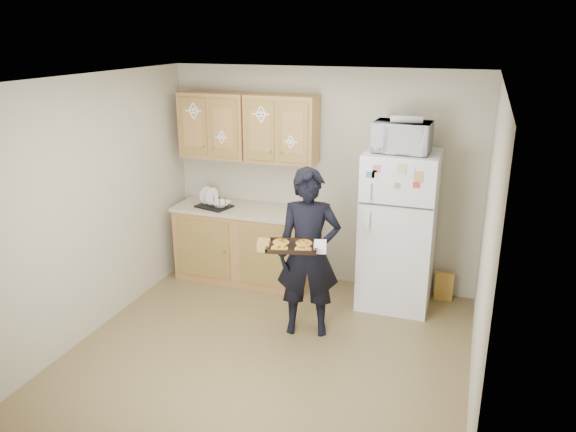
# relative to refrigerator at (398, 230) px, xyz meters

# --- Properties ---
(floor) EXTENTS (3.60, 3.60, 0.00)m
(floor) POSITION_rel_refrigerator_xyz_m (-0.95, -1.43, -0.85)
(floor) COLOR brown
(floor) RESTS_ON ground
(ceiling) EXTENTS (3.60, 3.60, 0.00)m
(ceiling) POSITION_rel_refrigerator_xyz_m (-0.95, -1.43, 1.65)
(ceiling) COLOR silver
(ceiling) RESTS_ON wall_back
(wall_back) EXTENTS (3.60, 0.04, 2.50)m
(wall_back) POSITION_rel_refrigerator_xyz_m (-0.95, 0.37, 0.40)
(wall_back) COLOR #B0A88E
(wall_back) RESTS_ON floor
(wall_front) EXTENTS (3.60, 0.04, 2.50)m
(wall_front) POSITION_rel_refrigerator_xyz_m (-0.95, -3.23, 0.40)
(wall_front) COLOR #B0A88E
(wall_front) RESTS_ON floor
(wall_left) EXTENTS (0.04, 3.60, 2.50)m
(wall_left) POSITION_rel_refrigerator_xyz_m (-2.75, -1.43, 0.40)
(wall_left) COLOR #B0A88E
(wall_left) RESTS_ON floor
(wall_right) EXTENTS (0.04, 3.60, 2.50)m
(wall_right) POSITION_rel_refrigerator_xyz_m (0.85, -1.43, 0.40)
(wall_right) COLOR #B0A88E
(wall_right) RESTS_ON floor
(refrigerator) EXTENTS (0.75, 0.70, 1.70)m
(refrigerator) POSITION_rel_refrigerator_xyz_m (0.00, 0.00, 0.00)
(refrigerator) COLOR white
(refrigerator) RESTS_ON floor
(base_cabinet) EXTENTS (1.60, 0.60, 0.86)m
(base_cabinet) POSITION_rel_refrigerator_xyz_m (-1.80, 0.05, -0.42)
(base_cabinet) COLOR #985D34
(base_cabinet) RESTS_ON floor
(countertop) EXTENTS (1.64, 0.64, 0.04)m
(countertop) POSITION_rel_refrigerator_xyz_m (-1.80, 0.05, 0.03)
(countertop) COLOR beige
(countertop) RESTS_ON base_cabinet
(upper_cab_left) EXTENTS (0.80, 0.33, 0.75)m
(upper_cab_left) POSITION_rel_refrigerator_xyz_m (-2.20, 0.18, 0.98)
(upper_cab_left) COLOR #985D34
(upper_cab_left) RESTS_ON wall_back
(upper_cab_right) EXTENTS (0.80, 0.33, 0.75)m
(upper_cab_right) POSITION_rel_refrigerator_xyz_m (-1.38, 0.18, 0.98)
(upper_cab_right) COLOR #985D34
(upper_cab_right) RESTS_ON wall_back
(cereal_box) EXTENTS (0.20, 0.07, 0.32)m
(cereal_box) POSITION_rel_refrigerator_xyz_m (0.52, 0.24, -0.69)
(cereal_box) COLOR gold
(cereal_box) RESTS_ON floor
(person) EXTENTS (0.69, 0.54, 1.67)m
(person) POSITION_rel_refrigerator_xyz_m (-0.72, -0.90, -0.02)
(person) COLOR black
(person) RESTS_ON floor
(baking_tray) EXTENTS (0.52, 0.44, 0.04)m
(baking_tray) POSITION_rel_refrigerator_xyz_m (-0.80, -1.19, 0.15)
(baking_tray) COLOR black
(baking_tray) RESTS_ON person
(pizza_front_left) EXTENTS (0.15, 0.15, 0.02)m
(pizza_front_left) POSITION_rel_refrigerator_xyz_m (-0.88, -1.29, 0.17)
(pizza_front_left) COLOR orange
(pizza_front_left) RESTS_ON baking_tray
(pizza_front_right) EXTENTS (0.15, 0.15, 0.02)m
(pizza_front_right) POSITION_rel_refrigerator_xyz_m (-0.67, -1.24, 0.17)
(pizza_front_right) COLOR orange
(pizza_front_right) RESTS_ON baking_tray
(pizza_back_left) EXTENTS (0.15, 0.15, 0.02)m
(pizza_back_left) POSITION_rel_refrigerator_xyz_m (-0.92, -1.15, 0.17)
(pizza_back_left) COLOR orange
(pizza_back_left) RESTS_ON baking_tray
(pizza_back_right) EXTENTS (0.15, 0.15, 0.02)m
(pizza_back_right) POSITION_rel_refrigerator_xyz_m (-0.71, -1.09, 0.17)
(pizza_back_right) COLOR orange
(pizza_back_right) RESTS_ON baking_tray
(microwave) EXTENTS (0.58, 0.41, 0.31)m
(microwave) POSITION_rel_refrigerator_xyz_m (-0.01, -0.05, 1.01)
(microwave) COLOR white
(microwave) RESTS_ON refrigerator
(foil_pan) EXTENTS (0.33, 0.25, 0.07)m
(foil_pan) POSITION_rel_refrigerator_xyz_m (0.02, -0.02, 1.19)
(foil_pan) COLOR silver
(foil_pan) RESTS_ON microwave
(dish_rack) EXTENTS (0.44, 0.38, 0.15)m
(dish_rack) POSITION_rel_refrigerator_xyz_m (-2.14, -0.04, 0.13)
(dish_rack) COLOR black
(dish_rack) RESTS_ON countertop
(bowl) EXTENTS (0.26, 0.26, 0.05)m
(bowl) POSITION_rel_refrigerator_xyz_m (-2.05, -0.04, 0.10)
(bowl) COLOR white
(bowl) RESTS_ON dish_rack
(soap_bottle) EXTENTS (0.09, 0.09, 0.20)m
(soap_bottle) POSITION_rel_refrigerator_xyz_m (-1.13, -0.03, 0.15)
(soap_bottle) COLOR white
(soap_bottle) RESTS_ON countertop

